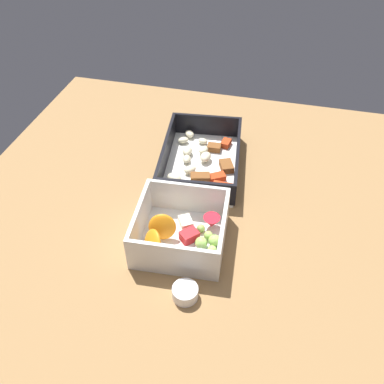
# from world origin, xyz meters

# --- Properties ---
(table_surface) EXTENTS (0.80, 0.80, 0.02)m
(table_surface) POSITION_xyz_m (0.00, 0.00, 0.01)
(table_surface) COLOR #9E7547
(table_surface) RESTS_ON ground
(pasta_container) EXTENTS (0.23, 0.17, 0.05)m
(pasta_container) POSITION_xyz_m (-0.11, 0.00, 0.04)
(pasta_container) COLOR white
(pasta_container) RESTS_ON table_surface
(fruit_bowl) EXTENTS (0.15, 0.15, 0.06)m
(fruit_bowl) POSITION_xyz_m (0.08, 0.01, 0.04)
(fruit_bowl) COLOR white
(fruit_bowl) RESTS_ON table_surface
(paper_cup_liner) EXTENTS (0.04, 0.04, 0.02)m
(paper_cup_liner) POSITION_xyz_m (0.18, 0.05, 0.03)
(paper_cup_liner) COLOR white
(paper_cup_liner) RESTS_ON table_surface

